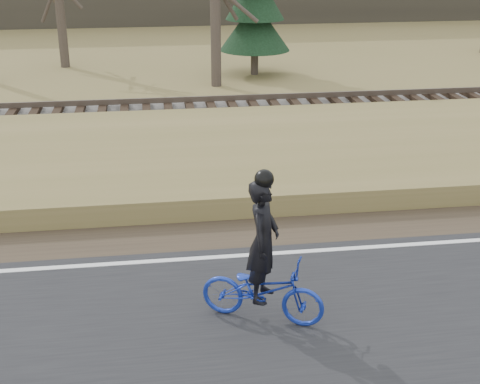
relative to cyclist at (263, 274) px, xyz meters
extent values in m
cube|color=olive|center=(5.70, 5.95, -0.56)|extent=(120.00, 5.00, 0.44)
cube|color=slate|center=(5.70, 9.75, -0.56)|extent=(120.00, 3.00, 0.45)
cube|color=black|center=(5.70, 9.75, -0.26)|extent=(120.00, 2.40, 0.14)
cube|color=brown|center=(5.70, 9.03, -0.12)|extent=(120.00, 0.07, 0.15)
cube|color=brown|center=(5.70, 10.47, -0.12)|extent=(120.00, 0.07, 0.15)
imported|color=#172D9F|center=(0.00, 0.00, -0.26)|extent=(1.85, 1.27, 0.92)
imported|color=black|center=(0.00, 0.00, 0.50)|extent=(0.64, 0.75, 1.75)
sphere|color=black|center=(0.00, 0.00, 1.40)|extent=(0.26, 0.26, 0.26)
cylinder|color=#463B33|center=(2.58, 16.67, -0.17)|extent=(0.28, 0.28, 1.22)
cone|color=#16321C|center=(2.58, 16.67, 1.02)|extent=(2.60, 2.60, 1.78)
camera|label=1|loc=(-1.44, -7.99, 4.48)|focal=50.00mm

